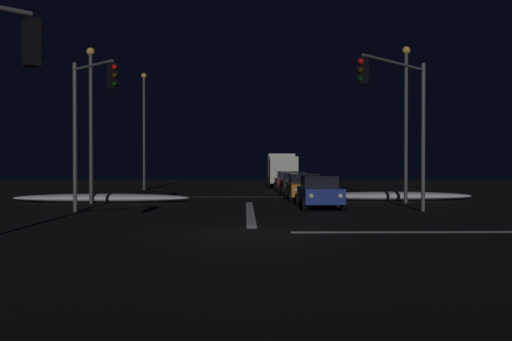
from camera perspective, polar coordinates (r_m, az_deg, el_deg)
ground at (r=17.74m, az=-0.38°, el=-6.44°), size 120.00×120.00×0.10m
stop_line_north at (r=25.16m, az=-0.59°, el=-4.22°), size 0.35×12.71×0.01m
centre_line_ns at (r=36.73m, az=-0.75°, el=-2.68°), size 22.00×0.15×0.01m
crosswalk_bar_east at (r=19.36m, az=22.72°, el=-5.73°), size 12.71×0.40×0.01m
snow_bank_left_curb at (r=32.70m, az=-15.34°, el=-2.70°), size 9.80×1.50×0.48m
snow_bank_right_curb at (r=34.06m, az=13.33°, el=-2.53°), size 9.70×1.50×0.51m
sedan_blue at (r=27.38m, az=6.42°, el=-2.15°), size 2.02×4.33×1.57m
sedan_orange at (r=33.08m, az=4.86°, el=-1.67°), size 2.02×4.33×1.57m
sedan_black at (r=39.33m, az=3.87°, el=-1.30°), size 2.02×4.33×1.57m
sedan_red at (r=44.80m, az=3.18°, el=-1.06°), size 2.02×4.33×1.57m
box_truck at (r=52.21m, az=2.55°, el=0.18°), size 2.68×8.28×3.08m
traffic_signal_ne at (r=25.04m, az=14.36°, el=6.41°), size 3.80×3.80×6.71m
traffic_signal_nw at (r=25.58m, az=-16.45°, el=5.98°), size 2.51×2.51×6.68m
streetlamp_left_far at (r=47.52m, az=-11.24°, el=4.71°), size 0.44×0.44×9.63m
streetlamp_left_near at (r=31.90m, az=-16.33°, el=5.58°), size 0.44×0.44×8.42m
streetlamp_right_near at (r=32.02m, az=14.90°, el=5.69°), size 0.44×0.44×8.56m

